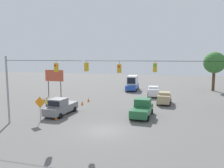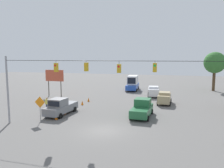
{
  "view_description": "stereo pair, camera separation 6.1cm",
  "coord_description": "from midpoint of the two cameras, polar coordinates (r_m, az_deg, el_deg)",
  "views": [
    {
      "loc": [
        -6.26,
        19.69,
        7.16
      ],
      "look_at": [
        0.99,
        -6.49,
        3.82
      ],
      "focal_mm": 35.0,
      "sensor_mm": 36.0,
      "label": 1
    },
    {
      "loc": [
        -6.32,
        19.67,
        7.16
      ],
      "look_at": [
        0.99,
        -6.49,
        3.82
      ],
      "focal_mm": 35.0,
      "sensor_mm": 36.0,
      "label": 2
    }
  ],
  "objects": [
    {
      "name": "traffic_cone_fifth",
      "position": [
        35.71,
        -6.11,
        -4.07
      ],
      "size": [
        0.38,
        0.38,
        0.63
      ],
      "primitive_type": "cone",
      "color": "orange",
      "rests_on": "ground_plane"
    },
    {
      "name": "roadside_billboard",
      "position": [
        40.97,
        -14.75,
        1.68
      ],
      "size": [
        3.59,
        0.16,
        4.88
      ],
      "color": "#4C473D",
      "rests_on": "ground_plane"
    },
    {
      "name": "overhead_signal_span",
      "position": [
        20.45,
        -2.58,
        0.19
      ],
      "size": [
        21.62,
        0.38,
        7.28
      ],
      "color": "#939399",
      "rests_on": "ground_plane"
    },
    {
      "name": "tree_horizon_left",
      "position": [
        50.99,
        25.29,
        5.01
      ],
      "size": [
        4.47,
        4.47,
        8.27
      ],
      "color": "#4C3823",
      "rests_on": "ground_plane"
    },
    {
      "name": "traffic_cone_nearest",
      "position": [
        26.3,
        -14.34,
        -8.29
      ],
      "size": [
        0.38,
        0.38,
        0.63
      ],
      "primitive_type": "cone",
      "color": "orange",
      "rests_on": "ground_plane"
    },
    {
      "name": "traffic_cone_fourth",
      "position": [
        33.37,
        -7.72,
        -4.88
      ],
      "size": [
        0.38,
        0.38,
        0.63
      ],
      "primitive_type": "cone",
      "color": "orange",
      "rests_on": "ground_plane"
    },
    {
      "name": "ground_plane",
      "position": [
        21.87,
        -2.04,
        -12.1
      ],
      "size": [
        140.0,
        140.0,
        0.0
      ],
      "primitive_type": "plane",
      "color": "#605E5B"
    },
    {
      "name": "traffic_cone_second",
      "position": [
        28.53,
        -12.19,
        -7.02
      ],
      "size": [
        0.38,
        0.38,
        0.63
      ],
      "primitive_type": "cone",
      "color": "orange",
      "rests_on": "ground_plane"
    },
    {
      "name": "work_zone_sign",
      "position": [
        25.54,
        -18.24,
        -5.03
      ],
      "size": [
        1.27,
        0.06,
        2.84
      ],
      "color": "slate",
      "rests_on": "ground_plane"
    },
    {
      "name": "traffic_cone_third",
      "position": [
        30.81,
        -9.63,
        -5.91
      ],
      "size": [
        0.38,
        0.38,
        0.63
      ],
      "primitive_type": "cone",
      "color": "orange",
      "rests_on": "ground_plane"
    },
    {
      "name": "pickup_truck_grey_parked_shoulder",
      "position": [
        28.2,
        -13.24,
        -5.84
      ],
      "size": [
        2.36,
        5.52,
        2.12
      ],
      "color": "slate",
      "rests_on": "ground_plane"
    },
    {
      "name": "sedan_white_oncoming_deep",
      "position": [
        40.45,
        10.83,
        -1.88
      ],
      "size": [
        2.38,
        4.14,
        1.91
      ],
      "color": "silver",
      "rests_on": "ground_plane"
    },
    {
      "name": "sedan_tan_oncoming_far",
      "position": [
        34.54,
        13.6,
        -3.5
      ],
      "size": [
        2.12,
        4.17,
        1.86
      ],
      "color": "tan",
      "rests_on": "ground_plane"
    },
    {
      "name": "box_truck_blue_withflow_deep",
      "position": [
        47.85,
        5.44,
        0.24
      ],
      "size": [
        2.63,
        6.47,
        3.15
      ],
      "color": "#234CB2",
      "rests_on": "ground_plane"
    },
    {
      "name": "pedestrian",
      "position": [
        30.88,
        -16.59,
        -4.97
      ],
      "size": [
        0.4,
        0.28,
        1.78
      ],
      "color": "#2D334C",
      "rests_on": "ground_plane"
    },
    {
      "name": "pickup_truck_green_crossing_near",
      "position": [
        26.86,
        7.91,
        -6.36
      ],
      "size": [
        2.41,
        5.12,
        2.12
      ],
      "color": "#236038",
      "rests_on": "ground_plane"
    }
  ]
}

